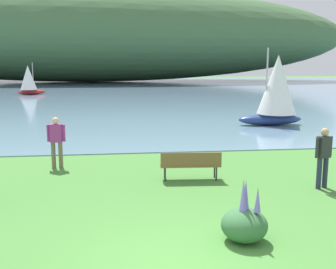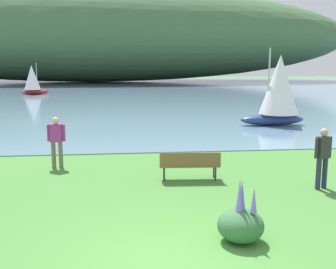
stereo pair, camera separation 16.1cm
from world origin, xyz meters
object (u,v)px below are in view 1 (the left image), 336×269
person_at_shoreline (56,139)px  person_on_the_grass (323,154)px  sailboat_mid_bay (276,89)px  sailboat_toward_hillside (29,79)px  park_bench_near_camera (191,163)px

person_at_shoreline → person_on_the_grass: same height
person_on_the_grass → sailboat_mid_bay: bearing=74.9°
sailboat_mid_bay → sailboat_toward_hillside: bearing=126.8°
park_bench_near_camera → person_at_shoreline: bearing=154.7°
person_at_shoreline → sailboat_toward_hillside: 33.93m
park_bench_near_camera → person_on_the_grass: size_ratio=1.07×
person_at_shoreline → person_on_the_grass: (7.70, -3.17, 0.00)m
park_bench_near_camera → sailboat_mid_bay: size_ratio=0.43×
person_at_shoreline → sailboat_mid_bay: (10.74, 8.09, 1.06)m
park_bench_near_camera → sailboat_toward_hillside: 37.02m
sailboat_mid_bay → sailboat_toward_hillside: (-18.65, 24.90, -0.35)m
person_on_the_grass → sailboat_toward_hillside: bearing=113.3°
park_bench_near_camera → person_at_shoreline: 4.65m
person_at_shoreline → person_on_the_grass: size_ratio=1.00×
person_at_shoreline → sailboat_mid_bay: bearing=37.0°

